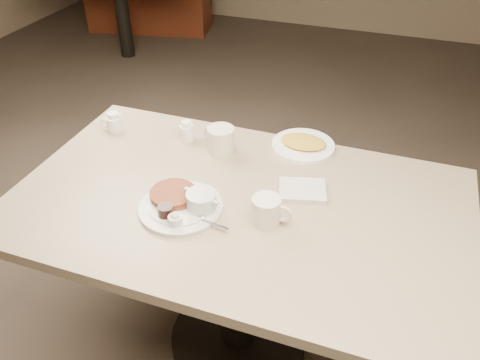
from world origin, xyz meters
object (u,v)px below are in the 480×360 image
(main_plate, at_px, (183,203))
(hash_plate, at_px, (303,144))
(diner_table, at_px, (238,238))
(coffee_mug_far, at_px, (220,140))
(coffee_mug_near, at_px, (267,210))
(creamer_left, at_px, (114,123))
(creamer_right, at_px, (187,131))

(main_plate, relative_size, hash_plate, 1.41)
(diner_table, height_order, coffee_mug_far, coffee_mug_far)
(diner_table, relative_size, coffee_mug_near, 11.57)
(creamer_left, height_order, creamer_right, same)
(diner_table, height_order, main_plate, main_plate)
(coffee_mug_far, relative_size, hash_plate, 0.63)
(coffee_mug_far, xyz_separation_m, hash_plate, (0.29, 0.13, -0.04))
(coffee_mug_far, relative_size, creamer_right, 1.90)
(creamer_right, distance_m, hash_plate, 0.45)
(coffee_mug_far, bearing_deg, creamer_right, 167.42)
(creamer_left, xyz_separation_m, hash_plate, (0.75, 0.13, -0.02))
(hash_plate, bearing_deg, creamer_left, -170.11)
(creamer_left, bearing_deg, coffee_mug_far, 0.11)
(diner_table, relative_size, main_plate, 4.25)
(main_plate, bearing_deg, creamer_left, 142.83)
(coffee_mug_near, distance_m, hash_plate, 0.46)
(coffee_mug_near, xyz_separation_m, creamer_right, (-0.44, 0.36, -0.01))
(diner_table, distance_m, main_plate, 0.26)
(coffee_mug_far, xyz_separation_m, creamer_left, (-0.46, -0.00, -0.01))
(main_plate, distance_m, creamer_right, 0.43)
(coffee_mug_near, xyz_separation_m, creamer_left, (-0.74, 0.33, -0.01))
(creamer_left, height_order, hash_plate, creamer_left)
(main_plate, height_order, creamer_right, creamer_right)
(diner_table, height_order, creamer_right, creamer_right)
(coffee_mug_near, height_order, hash_plate, coffee_mug_near)
(diner_table, distance_m, coffee_mug_near, 0.26)
(diner_table, height_order, creamer_left, creamer_left)
(diner_table, xyz_separation_m, hash_plate, (0.13, 0.39, 0.18))
(creamer_right, bearing_deg, coffee_mug_far, -12.58)
(diner_table, bearing_deg, coffee_mug_near, -30.08)
(main_plate, bearing_deg, creamer_right, 113.06)
(main_plate, xyz_separation_m, hash_plate, (0.28, 0.49, -0.01))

